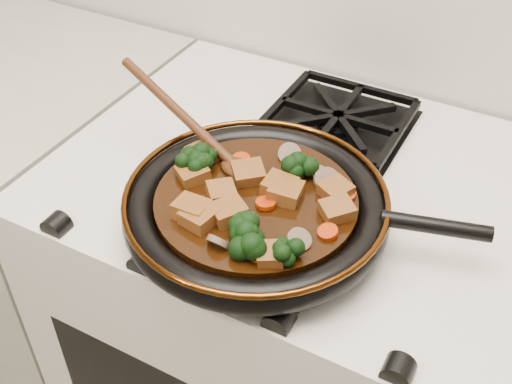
% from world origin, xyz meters
% --- Properties ---
extents(stove, '(0.76, 0.60, 0.90)m').
position_xyz_m(stove, '(0.00, 1.69, 0.45)').
color(stove, silver).
rests_on(stove, ground).
extents(burner_grate_front, '(0.23, 0.23, 0.03)m').
position_xyz_m(burner_grate_front, '(0.00, 1.55, 0.91)').
color(burner_grate_front, black).
rests_on(burner_grate_front, stove).
extents(burner_grate_back, '(0.23, 0.23, 0.03)m').
position_xyz_m(burner_grate_back, '(0.00, 1.83, 0.91)').
color(burner_grate_back, black).
rests_on(burner_grate_back, stove).
extents(skillet, '(0.48, 0.36, 0.05)m').
position_xyz_m(skillet, '(-0.00, 1.54, 0.94)').
color(skillet, black).
rests_on(skillet, burner_grate_front).
extents(braising_sauce, '(0.28, 0.28, 0.02)m').
position_xyz_m(braising_sauce, '(-0.00, 1.54, 0.95)').
color(braising_sauce, black).
rests_on(braising_sauce, skillet).
extents(tofu_cube_0, '(0.04, 0.05, 0.02)m').
position_xyz_m(tofu_cube_0, '(0.07, 1.45, 0.97)').
color(tofu_cube_0, brown).
rests_on(tofu_cube_0, braising_sauce).
extents(tofu_cube_1, '(0.06, 0.06, 0.03)m').
position_xyz_m(tofu_cube_1, '(-0.01, 1.49, 0.97)').
color(tofu_cube_1, brown).
rests_on(tofu_cube_1, braising_sauce).
extents(tofu_cube_2, '(0.05, 0.06, 0.03)m').
position_xyz_m(tofu_cube_2, '(0.11, 1.56, 0.97)').
color(tofu_cube_2, brown).
rests_on(tofu_cube_2, braising_sauce).
extents(tofu_cube_3, '(0.06, 0.06, 0.03)m').
position_xyz_m(tofu_cube_3, '(-0.03, 1.57, 0.97)').
color(tofu_cube_3, brown).
rests_on(tofu_cube_3, braising_sauce).
extents(tofu_cube_4, '(0.05, 0.05, 0.03)m').
position_xyz_m(tofu_cube_4, '(-0.11, 1.58, 0.97)').
color(tofu_cube_4, brown).
rests_on(tofu_cube_4, braising_sauce).
extents(tofu_cube_5, '(0.05, 0.05, 0.03)m').
position_xyz_m(tofu_cube_5, '(-0.04, 1.52, 0.97)').
color(tofu_cube_5, brown).
rests_on(tofu_cube_5, braising_sauce).
extents(tofu_cube_6, '(0.05, 0.04, 0.03)m').
position_xyz_m(tofu_cube_6, '(0.02, 1.57, 0.97)').
color(tofu_cube_6, brown).
rests_on(tofu_cube_6, braising_sauce).
extents(tofu_cube_7, '(0.04, 0.04, 0.03)m').
position_xyz_m(tofu_cube_7, '(-0.06, 1.47, 0.97)').
color(tofu_cube_7, brown).
rests_on(tofu_cube_7, braising_sauce).
extents(tofu_cube_8, '(0.05, 0.05, 0.02)m').
position_xyz_m(tofu_cube_8, '(-0.04, 1.46, 0.97)').
color(tofu_cube_8, brown).
rests_on(tofu_cube_8, braising_sauce).
extents(tofu_cube_9, '(0.05, 0.05, 0.02)m').
position_xyz_m(tofu_cube_9, '(0.09, 1.60, 0.97)').
color(tofu_cube_9, brown).
rests_on(tofu_cube_9, braising_sauce).
extents(tofu_cube_10, '(0.05, 0.06, 0.03)m').
position_xyz_m(tofu_cube_10, '(-0.10, 1.54, 0.97)').
color(tofu_cube_10, brown).
rests_on(tofu_cube_10, braising_sauce).
extents(tofu_cube_11, '(0.05, 0.05, 0.03)m').
position_xyz_m(tofu_cube_11, '(0.03, 1.56, 0.97)').
color(tofu_cube_11, brown).
rests_on(tofu_cube_11, braising_sauce).
extents(broccoli_floret_0, '(0.07, 0.07, 0.05)m').
position_xyz_m(broccoli_floret_0, '(0.08, 1.46, 0.97)').
color(broccoli_floret_0, black).
rests_on(broccoli_floret_0, braising_sauce).
extents(broccoli_floret_1, '(0.08, 0.09, 0.08)m').
position_xyz_m(broccoli_floret_1, '(0.03, 1.61, 0.97)').
color(broccoli_floret_1, black).
rests_on(broccoli_floret_1, braising_sauce).
extents(broccoli_floret_2, '(0.09, 0.09, 0.07)m').
position_xyz_m(broccoli_floret_2, '(0.04, 1.45, 0.97)').
color(broccoli_floret_2, black).
rests_on(broccoli_floret_2, braising_sauce).
extents(broccoli_floret_3, '(0.09, 0.09, 0.07)m').
position_xyz_m(broccoli_floret_3, '(0.02, 1.47, 0.97)').
color(broccoli_floret_3, black).
rests_on(broccoli_floret_3, braising_sauce).
extents(broccoli_floret_4, '(0.09, 0.09, 0.06)m').
position_xyz_m(broccoli_floret_4, '(-0.10, 1.55, 0.97)').
color(broccoli_floret_4, black).
rests_on(broccoli_floret_4, braising_sauce).
extents(broccoli_floret_5, '(0.08, 0.09, 0.07)m').
position_xyz_m(broccoli_floret_5, '(-0.11, 1.56, 0.97)').
color(broccoli_floret_5, black).
rests_on(broccoli_floret_5, braising_sauce).
extents(carrot_coin_0, '(0.03, 0.03, 0.02)m').
position_xyz_m(carrot_coin_0, '(0.05, 1.45, 0.96)').
color(carrot_coin_0, '#B82B05').
rests_on(carrot_coin_0, braising_sauce).
extents(carrot_coin_1, '(0.03, 0.03, 0.02)m').
position_xyz_m(carrot_coin_1, '(0.10, 1.60, 0.96)').
color(carrot_coin_1, '#B82B05').
rests_on(carrot_coin_1, braising_sauce).
extents(carrot_coin_2, '(0.03, 0.03, 0.02)m').
position_xyz_m(carrot_coin_2, '(-0.03, 1.48, 0.96)').
color(carrot_coin_2, '#B82B05').
rests_on(carrot_coin_2, braising_sauce).
extents(carrot_coin_3, '(0.03, 0.03, 0.01)m').
position_xyz_m(carrot_coin_3, '(0.02, 1.53, 0.96)').
color(carrot_coin_3, '#B82B05').
rests_on(carrot_coin_3, braising_sauce).
extents(carrot_coin_4, '(0.03, 0.03, 0.02)m').
position_xyz_m(carrot_coin_4, '(0.11, 1.52, 0.96)').
color(carrot_coin_4, '#B82B05').
rests_on(carrot_coin_4, braising_sauce).
extents(carrot_coin_5, '(0.03, 0.03, 0.01)m').
position_xyz_m(carrot_coin_5, '(-0.06, 1.60, 0.96)').
color(carrot_coin_5, '#B82B05').
rests_on(carrot_coin_5, braising_sauce).
extents(mushroom_slice_0, '(0.04, 0.04, 0.03)m').
position_xyz_m(mushroom_slice_0, '(-0.00, 1.64, 0.97)').
color(mushroom_slice_0, brown).
rests_on(mushroom_slice_0, braising_sauce).
extents(mushroom_slice_1, '(0.04, 0.04, 0.02)m').
position_xyz_m(mushroom_slice_1, '(0.09, 1.49, 0.97)').
color(mushroom_slice_1, brown).
rests_on(mushroom_slice_1, braising_sauce).
extents(mushroom_slice_2, '(0.03, 0.02, 0.03)m').
position_xyz_m(mushroom_slice_2, '(-0.00, 1.44, 0.97)').
color(mushroom_slice_2, brown).
rests_on(mushroom_slice_2, braising_sauce).
extents(mushroom_slice_3, '(0.05, 0.05, 0.03)m').
position_xyz_m(mushroom_slice_3, '(0.07, 1.61, 0.97)').
color(mushroom_slice_3, brown).
rests_on(mushroom_slice_3, braising_sauce).
extents(mushroom_slice_4, '(0.04, 0.04, 0.02)m').
position_xyz_m(mushroom_slice_4, '(0.06, 1.62, 0.97)').
color(mushroom_slice_4, brown).
rests_on(mushroom_slice_4, braising_sauce).
extents(wooden_spoon, '(0.16, 0.07, 0.26)m').
position_xyz_m(wooden_spoon, '(-0.12, 1.60, 0.99)').
color(wooden_spoon, '#46210F').
rests_on(wooden_spoon, braising_sauce).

